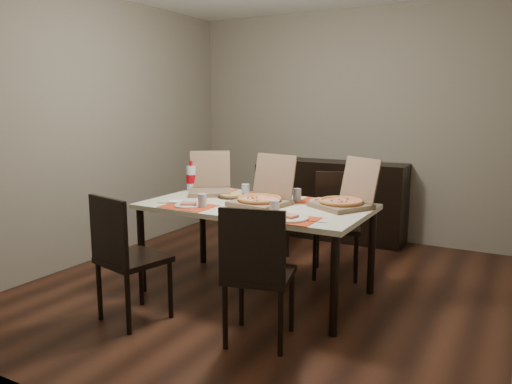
# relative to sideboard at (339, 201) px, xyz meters

# --- Properties ---
(ground) EXTENTS (3.80, 4.00, 0.02)m
(ground) POSITION_rel_sideboard_xyz_m (0.00, -1.78, -0.46)
(ground) COLOR #3D1F12
(ground) RESTS_ON ground
(room_walls) EXTENTS (3.84, 4.02, 2.62)m
(room_walls) POSITION_rel_sideboard_xyz_m (0.00, -1.35, 1.28)
(room_walls) COLOR gray
(room_walls) RESTS_ON ground
(sideboard) EXTENTS (1.50, 0.40, 0.90)m
(sideboard) POSITION_rel_sideboard_xyz_m (0.00, 0.00, 0.00)
(sideboard) COLOR black
(sideboard) RESTS_ON ground
(dining_table) EXTENTS (1.80, 1.00, 0.75)m
(dining_table) POSITION_rel_sideboard_xyz_m (-0.03, -1.93, 0.23)
(dining_table) COLOR beige
(dining_table) RESTS_ON ground
(chair_near_left) EXTENTS (0.50, 0.50, 0.93)m
(chair_near_left) POSITION_rel_sideboard_xyz_m (-0.57, -2.87, 0.06)
(chair_near_left) COLOR black
(chair_near_left) RESTS_ON ground
(chair_near_right) EXTENTS (0.51, 0.51, 0.93)m
(chair_near_right) POSITION_rel_sideboard_xyz_m (0.42, -2.72, 0.06)
(chair_near_right) COLOR black
(chair_near_right) RESTS_ON ground
(chair_far_left) EXTENTS (0.45, 0.45, 0.93)m
(chair_far_left) POSITION_rel_sideboard_xyz_m (-0.41, -1.01, 0.06)
(chair_far_left) COLOR black
(chair_far_left) RESTS_ON ground
(chair_far_right) EXTENTS (0.53, 0.53, 0.93)m
(chair_far_right) POSITION_rel_sideboard_xyz_m (0.38, -1.13, 0.06)
(chair_far_right) COLOR black
(chair_far_right) RESTS_ON ground
(setting_near_left) EXTENTS (0.51, 0.30, 0.11)m
(setting_near_left) POSITION_rel_sideboard_xyz_m (-0.44, -2.26, 0.32)
(setting_near_left) COLOR red
(setting_near_left) RESTS_ON dining_table
(setting_near_right) EXTENTS (0.48, 0.30, 0.11)m
(setting_near_right) POSITION_rel_sideboard_xyz_m (0.40, -2.27, 0.32)
(setting_near_right) COLOR red
(setting_near_right) RESTS_ON dining_table
(setting_far_left) EXTENTS (0.48, 0.30, 0.11)m
(setting_far_left) POSITION_rel_sideboard_xyz_m (-0.45, -1.60, 0.32)
(setting_far_left) COLOR red
(setting_far_left) RESTS_ON dining_table
(setting_far_right) EXTENTS (0.52, 0.30, 0.11)m
(setting_far_right) POSITION_rel_sideboard_xyz_m (0.37, -1.62, 0.32)
(setting_far_right) COLOR red
(setting_far_right) RESTS_ON dining_table
(napkin_loose) EXTENTS (0.16, 0.15, 0.02)m
(napkin_loose) POSITION_rel_sideboard_xyz_m (0.10, -1.97, 0.31)
(napkin_loose) COLOR white
(napkin_loose) RESTS_ON dining_table
(pizza_box_center) EXTENTS (0.46, 0.49, 0.39)m
(pizza_box_center) POSITION_rel_sideboard_xyz_m (0.03, -1.93, 0.36)
(pizza_box_center) COLOR brown
(pizza_box_center) RESTS_ON dining_table
(pizza_box_right) EXTENTS (0.54, 0.55, 0.38)m
(pizza_box_right) POSITION_rel_sideboard_xyz_m (0.64, -1.71, 0.36)
(pizza_box_right) COLOR brown
(pizza_box_right) RESTS_ON dining_table
(pizza_box_left) EXTENTS (0.53, 0.54, 0.37)m
(pizza_box_left) POSITION_rel_sideboard_xyz_m (-0.63, -1.70, 0.36)
(pizza_box_left) COLOR brown
(pizza_box_left) RESTS_ON dining_table
(faina_plate) EXTENTS (0.23, 0.23, 0.03)m
(faina_plate) POSITION_rel_sideboard_xyz_m (-0.36, -1.78, 0.31)
(faina_plate) COLOR black
(faina_plate) RESTS_ON dining_table
(dip_bowl) EXTENTS (0.14, 0.14, 0.03)m
(dip_bowl) POSITION_rel_sideboard_xyz_m (0.05, -1.79, 0.31)
(dip_bowl) COLOR white
(dip_bowl) RESTS_ON dining_table
(soda_bottle) EXTENTS (0.09, 0.09, 0.28)m
(soda_bottle) POSITION_rel_sideboard_xyz_m (-0.86, -1.67, 0.42)
(soda_bottle) COLOR silver
(soda_bottle) RESTS_ON dining_table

